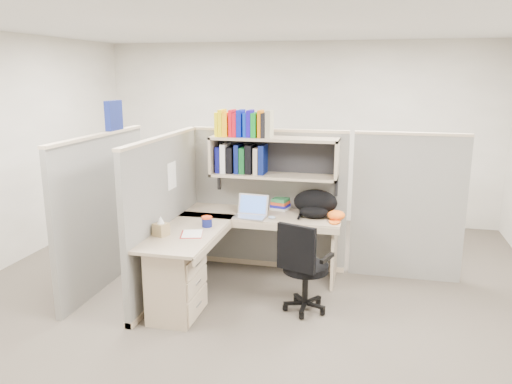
% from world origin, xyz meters
% --- Properties ---
extents(ground, '(6.00, 6.00, 0.00)m').
position_xyz_m(ground, '(0.00, 0.00, 0.00)').
color(ground, '#3B352E').
rests_on(ground, ground).
extents(room_shell, '(6.00, 6.00, 6.00)m').
position_xyz_m(room_shell, '(0.00, 0.00, 1.62)').
color(room_shell, '#B3AEA2').
rests_on(room_shell, ground).
extents(cubicle, '(3.79, 1.84, 1.95)m').
position_xyz_m(cubicle, '(-0.37, 0.45, 0.91)').
color(cubicle, slate).
rests_on(cubicle, ground).
extents(desk, '(1.74, 1.75, 0.73)m').
position_xyz_m(desk, '(-0.41, -0.29, 0.44)').
color(desk, gray).
rests_on(desk, ground).
extents(laptop, '(0.36, 0.36, 0.24)m').
position_xyz_m(laptop, '(-0.09, 0.39, 0.85)').
color(laptop, '#B3B3B8').
rests_on(laptop, desk).
extents(backpack, '(0.55, 0.48, 0.28)m').
position_xyz_m(backpack, '(0.57, 0.61, 0.87)').
color(backpack, black).
rests_on(backpack, desk).
extents(orange_cap, '(0.20, 0.23, 0.10)m').
position_xyz_m(orange_cap, '(0.81, 0.51, 0.78)').
color(orange_cap, '#E65D14').
rests_on(orange_cap, desk).
extents(snack_canister, '(0.11, 0.11, 0.11)m').
position_xyz_m(snack_canister, '(-0.44, -0.02, 0.79)').
color(snack_canister, '#0F1658').
rests_on(snack_canister, desk).
extents(tissue_box, '(0.15, 0.15, 0.19)m').
position_xyz_m(tissue_box, '(-0.77, -0.39, 0.83)').
color(tissue_box, '#9E875A').
rests_on(tissue_box, desk).
extents(mouse, '(0.08, 0.06, 0.03)m').
position_xyz_m(mouse, '(0.14, 0.40, 0.75)').
color(mouse, '#859ABD').
rests_on(mouse, desk).
extents(paper_cup, '(0.07, 0.07, 0.10)m').
position_xyz_m(paper_cup, '(-0.00, 0.72, 0.78)').
color(paper_cup, silver).
rests_on(paper_cup, desk).
extents(book_stack, '(0.24, 0.29, 0.12)m').
position_xyz_m(book_stack, '(0.17, 0.84, 0.79)').
color(book_stack, gray).
rests_on(book_stack, desk).
extents(loose_paper, '(0.25, 0.29, 0.00)m').
position_xyz_m(loose_paper, '(-0.50, -0.27, 0.73)').
color(loose_paper, white).
rests_on(loose_paper, desk).
extents(task_chair, '(0.52, 0.49, 0.91)m').
position_xyz_m(task_chair, '(0.58, -0.21, 0.32)').
color(task_chair, black).
rests_on(task_chair, ground).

